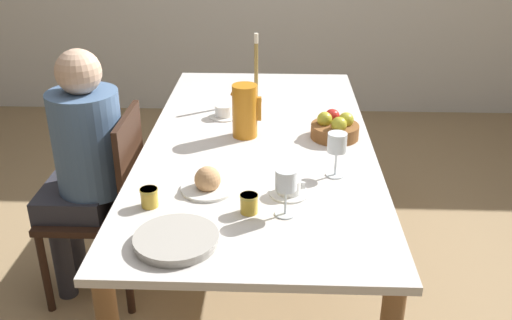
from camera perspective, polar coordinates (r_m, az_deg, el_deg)
ground_plane at (r=2.89m, az=0.23°, el=-11.68°), size 20.00×20.00×0.00m
dining_table at (r=2.55m, az=0.26°, el=0.18°), size 0.99×2.01×0.74m
chair_person_side at (r=2.67m, az=-14.64°, el=-4.00°), size 0.42×0.42×0.89m
person_seated at (r=2.60m, az=-16.94°, el=0.34°), size 0.39×0.41×1.17m
red_pitcher at (r=2.52m, az=-1.13°, el=4.96°), size 0.14×0.11×0.24m
wine_glass_water at (r=2.17m, az=8.10°, el=1.52°), size 0.07×0.07×0.18m
wine_glass_juice at (r=1.89m, az=3.01°, el=-2.27°), size 0.07×0.07×0.17m
teacup_near_person at (r=2.07m, az=3.35°, el=-2.80°), size 0.15×0.15×0.06m
teacup_across at (r=2.77m, az=-3.23°, el=4.81°), size 0.15×0.15×0.06m
serving_tray at (r=1.81m, az=-7.97°, el=-7.90°), size 0.27×0.27×0.03m
bread_plate at (r=2.10m, az=-4.85°, el=-2.26°), size 0.20×0.20×0.10m
jam_jar_amber at (r=2.02m, az=-10.63°, el=-3.62°), size 0.06×0.06×0.07m
jam_jar_red at (r=1.95m, az=-0.71°, el=-4.30°), size 0.06×0.06×0.07m
fruit_bowl at (r=2.55m, az=7.90°, el=3.22°), size 0.21×0.21×0.12m
candlestick_tall at (r=2.94m, az=0.01°, el=8.45°), size 0.06×0.06×0.36m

